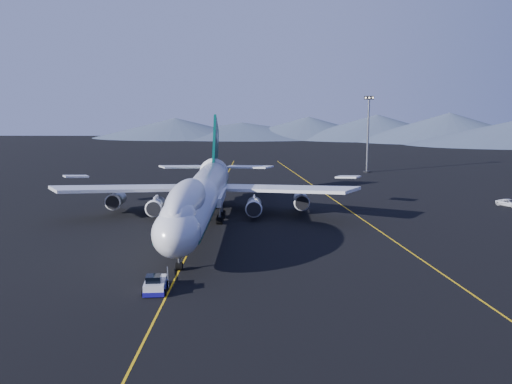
{
  "coord_description": "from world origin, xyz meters",
  "views": [
    {
      "loc": [
        11.65,
        -100.97,
        23.16
      ],
      "look_at": [
        9.96,
        2.58,
        6.0
      ],
      "focal_mm": 40.0,
      "sensor_mm": 36.0,
      "label": 1
    }
  ],
  "objects_px": {
    "boeing_747": "(201,195)",
    "pushback_tug": "(155,286)",
    "service_van": "(509,203)",
    "floodlight_mast": "(368,134)"
  },
  "relations": [
    {
      "from": "service_van",
      "to": "floodlight_mast",
      "type": "distance_m",
      "value": 61.58
    },
    {
      "from": "boeing_747",
      "to": "pushback_tug",
      "type": "bearing_deg",
      "value": -92.66
    },
    {
      "from": "pushback_tug",
      "to": "service_van",
      "type": "relative_size",
      "value": 0.96
    },
    {
      "from": "service_van",
      "to": "floodlight_mast",
      "type": "xyz_separation_m",
      "value": [
        -20.7,
        56.9,
        11.25
      ]
    },
    {
      "from": "floodlight_mast",
      "to": "service_van",
      "type": "bearing_deg",
      "value": -70.01
    },
    {
      "from": "boeing_747",
      "to": "pushback_tug",
      "type": "height_order",
      "value": "boeing_747"
    },
    {
      "from": "boeing_747",
      "to": "service_van",
      "type": "distance_m",
      "value": 67.76
    },
    {
      "from": "boeing_747",
      "to": "floodlight_mast",
      "type": "distance_m",
      "value": 89.18
    },
    {
      "from": "pushback_tug",
      "to": "floodlight_mast",
      "type": "height_order",
      "value": "floodlight_mast"
    },
    {
      "from": "boeing_747",
      "to": "floodlight_mast",
      "type": "relative_size",
      "value": 3.06
    }
  ]
}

